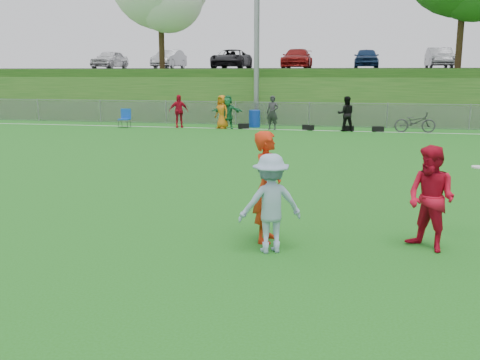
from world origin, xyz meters
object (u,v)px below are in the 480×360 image
(player_red_center, at_px, (431,199))
(player_blue, at_px, (270,203))
(player_red_left, at_px, (267,187))
(frisbee, at_px, (479,167))
(bicycle, at_px, (415,122))
(recycling_bin, at_px, (255,119))

(player_red_center, relative_size, player_blue, 1.07)
(player_red_left, height_order, frisbee, player_red_left)
(player_red_center, xyz_separation_m, frisbee, (0.87, 0.85, 0.40))
(player_red_center, height_order, bicycle, player_red_center)
(recycling_bin, relative_size, bicycle, 0.47)
(player_blue, bearing_deg, player_red_center, 170.17)
(player_red_center, distance_m, recycling_bin, 19.87)
(player_red_left, bearing_deg, player_red_center, -81.99)
(frisbee, bearing_deg, bicycle, 87.66)
(player_red_center, height_order, player_blue, player_red_center)
(player_red_center, height_order, frisbee, player_red_center)
(player_red_left, xyz_separation_m, player_red_center, (2.64, 0.09, -0.09))
(frisbee, xyz_separation_m, bicycle, (0.70, 17.09, -0.75))
(player_red_left, bearing_deg, recycling_bin, 17.29)
(bicycle, bearing_deg, recycling_bin, 80.76)
(player_blue, distance_m, bicycle, 19.01)
(recycling_bin, xyz_separation_m, bicycle, (7.96, -0.86, 0.05))
(frisbee, bearing_deg, player_blue, -156.31)
(frisbee, height_order, recycling_bin, frisbee)
(player_red_left, relative_size, recycling_bin, 2.12)
(bicycle, bearing_deg, player_red_center, 171.96)
(player_red_left, height_order, player_red_center, player_red_left)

